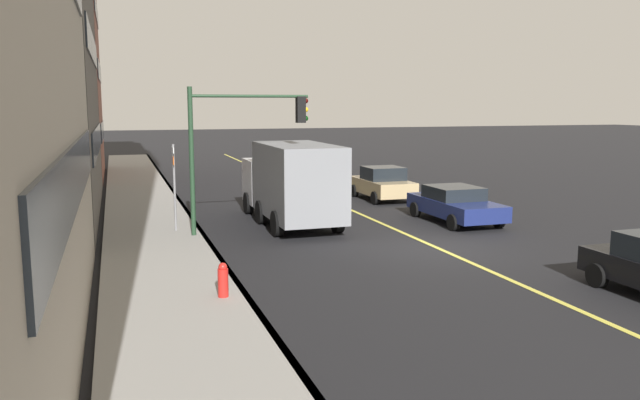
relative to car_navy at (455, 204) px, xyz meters
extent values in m
plane|color=black|center=(-3.72, 2.82, -0.71)|extent=(200.00, 200.00, 0.00)
cube|color=gray|center=(-3.72, 11.19, -0.63)|extent=(80.00, 3.30, 0.15)
cube|color=slate|center=(-3.72, 9.62, -0.63)|extent=(80.00, 0.16, 0.15)
cube|color=#D8CC4C|center=(-3.72, 2.82, -0.70)|extent=(80.00, 0.16, 0.01)
cube|color=#262D38|center=(-9.47, 13.01, 2.54)|extent=(13.17, 0.06, 1.10)
cube|color=#262D38|center=(6.73, 13.01, 2.31)|extent=(13.11, 0.06, 1.10)
cube|color=#262D38|center=(6.73, 13.01, 6.08)|extent=(13.11, 0.06, 1.10)
cube|color=brown|center=(20.60, 17.90, 9.34)|extent=(10.90, 9.73, 20.10)
cube|color=#262D38|center=(20.60, 13.01, 2.17)|extent=(9.15, 0.06, 1.10)
cube|color=#262D38|center=(20.60, 13.01, 5.76)|extent=(9.15, 0.06, 1.10)
cube|color=#262D38|center=(20.60, 13.01, 9.34)|extent=(9.15, 0.06, 1.10)
cube|color=navy|center=(-0.04, 0.00, -0.11)|extent=(4.53, 1.93, 0.58)
cube|color=black|center=(0.13, 0.00, 0.42)|extent=(1.97, 1.78, 0.48)
cylinder|color=black|center=(-1.53, -0.95, -0.41)|extent=(0.60, 0.22, 0.60)
cylinder|color=black|center=(-1.53, 0.95, -0.41)|extent=(0.60, 0.22, 0.60)
cylinder|color=black|center=(1.46, -0.95, -0.41)|extent=(0.60, 0.22, 0.60)
cylinder|color=black|center=(1.46, 0.95, -0.41)|extent=(0.60, 0.22, 0.60)
cylinder|color=black|center=(-8.90, 1.16, -0.41)|extent=(0.60, 0.22, 0.60)
cube|color=tan|center=(6.18, 0.33, -0.07)|extent=(3.94, 1.87, 0.67)
cube|color=black|center=(6.10, 0.33, 0.56)|extent=(1.66, 1.72, 0.61)
cylinder|color=black|center=(4.88, -0.58, -0.41)|extent=(0.60, 0.22, 0.60)
cylinder|color=black|center=(4.88, 1.25, -0.41)|extent=(0.60, 0.22, 0.60)
cylinder|color=black|center=(7.48, -0.58, -0.41)|extent=(0.60, 0.22, 0.60)
cylinder|color=black|center=(7.48, 1.25, -0.41)|extent=(0.60, 0.22, 0.60)
cube|color=silver|center=(4.25, 6.09, 0.64)|extent=(1.97, 2.29, 1.79)
cube|color=slate|center=(0.66, 6.09, 1.05)|extent=(4.91, 2.29, 2.62)
cylinder|color=black|center=(4.25, 7.18, -0.26)|extent=(0.90, 0.28, 0.90)
cylinder|color=black|center=(4.25, 4.99, -0.26)|extent=(0.90, 0.28, 0.90)
cylinder|color=black|center=(-0.56, 7.18, -0.26)|extent=(0.90, 0.28, 0.90)
cylinder|color=black|center=(-0.56, 4.99, -0.26)|extent=(0.90, 0.28, 0.90)
cylinder|color=black|center=(1.89, 7.18, -0.26)|extent=(0.90, 0.28, 0.90)
cylinder|color=black|center=(1.89, 4.99, -0.26)|extent=(0.90, 0.28, 0.90)
cylinder|color=#1E3823|center=(-0.13, 9.94, 1.82)|extent=(0.16, 0.16, 5.05)
cylinder|color=#1E3823|center=(-0.13, 7.94, 4.04)|extent=(0.10, 4.00, 0.10)
cube|color=black|center=(-0.13, 6.19, 3.59)|extent=(0.28, 0.30, 0.90)
sphere|color=#360605|center=(-0.13, 6.01, 3.89)|extent=(0.18, 0.18, 0.18)
sphere|color=gold|center=(-0.13, 6.01, 3.59)|extent=(0.18, 0.18, 0.18)
sphere|color=black|center=(-0.13, 6.01, 3.29)|extent=(0.18, 0.18, 0.18)
cylinder|color=slate|center=(0.82, 10.44, 0.86)|extent=(0.08, 0.08, 3.14)
cube|color=white|center=(0.82, 10.46, 2.23)|extent=(0.60, 0.02, 0.20)
cube|color=#DB5919|center=(0.82, 10.46, 1.88)|extent=(0.44, 0.02, 0.28)
cylinder|color=red|center=(-7.29, 10.14, -0.31)|extent=(0.24, 0.24, 0.80)
sphere|color=red|center=(-7.29, 10.14, 0.13)|extent=(0.20, 0.20, 0.20)
camera|label=1|loc=(-21.15, 12.34, 3.76)|focal=35.48mm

